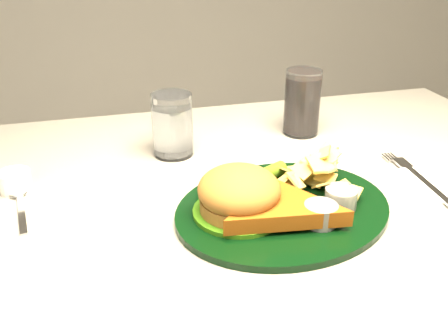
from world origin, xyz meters
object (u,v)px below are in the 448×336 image
Objects in this scene: dinner_plate at (284,190)px; fork_napkin at (425,183)px; water_glass at (172,125)px; cola_glass at (302,102)px.

dinner_plate is 0.24m from fork_napkin.
water_glass is 0.41m from fork_napkin.
cola_glass reaches higher than dinner_plate.
dinner_plate is at bearing -63.60° from water_glass.
dinner_plate is 0.26m from water_glass.
water_glass is 0.25m from cola_glass.
water_glass is 0.88× the size of cola_glass.
water_glass is (-0.11, 0.23, 0.02)m from dinner_plate.
dinner_plate is 2.88× the size of water_glass.
cola_glass is 0.27m from fork_napkin.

